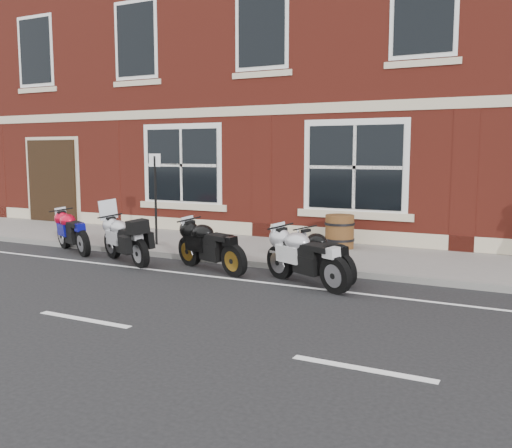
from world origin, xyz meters
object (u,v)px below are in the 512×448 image
object	(u,v)px
moto_sport_silver	(306,255)
moto_naked_black	(324,253)
moto_sport_red	(73,230)
moto_sport_black	(211,244)
barrel_planter	(340,231)
parking_sign	(155,192)
moto_touring_silver	(125,238)

from	to	relation	value
moto_sport_silver	moto_naked_black	xyz separation A→B (m)	(0.09, 0.66, -0.05)
moto_sport_red	moto_sport_black	distance (m)	4.01
moto_sport_red	barrel_planter	distance (m)	6.22
moto_sport_red	moto_sport_silver	distance (m)	6.18
moto_sport_black	moto_sport_silver	size ratio (longest dim) A/B	1.02
moto_sport_red	parking_sign	world-z (taller)	parking_sign
moto_sport_red	moto_sport_black	size ratio (longest dim) A/B	0.94
moto_sport_red	parking_sign	bearing A→B (deg)	-25.13
moto_sport_black	moto_naked_black	bearing A→B (deg)	-60.74
moto_sport_silver	barrel_planter	bearing A→B (deg)	34.80
moto_sport_red	parking_sign	xyz separation A→B (m)	(1.51, 1.18, 0.87)
barrel_planter	parking_sign	world-z (taller)	parking_sign
parking_sign	barrel_planter	bearing A→B (deg)	14.42
moto_touring_silver	parking_sign	distance (m)	1.88
moto_sport_black	barrel_planter	xyz separation A→B (m)	(1.61, 3.06, -0.02)
moto_sport_red	moto_naked_black	distance (m)	6.23
moto_sport_black	moto_sport_silver	xyz separation A→B (m)	(2.15, -0.31, 0.01)
moto_touring_silver	parking_sign	bearing A→B (deg)	40.28
moto_touring_silver	barrel_planter	distance (m)	4.84
moto_touring_silver	moto_sport_black	xyz separation A→B (m)	(2.06, 0.10, -0.01)
moto_naked_black	parking_sign	world-z (taller)	parking_sign
moto_sport_silver	moto_naked_black	bearing A→B (deg)	18.11
moto_sport_red	moto_naked_black	world-z (taller)	moto_sport_red
moto_touring_silver	barrel_planter	bearing A→B (deg)	-23.61
moto_sport_black	barrel_planter	distance (m)	3.46
moto_sport_silver	moto_naked_black	size ratio (longest dim) A/B	1.22
moto_sport_red	moto_sport_black	xyz separation A→B (m)	(3.99, -0.35, 0.01)
moto_sport_red	barrel_planter	size ratio (longest dim) A/B	2.36
moto_touring_silver	moto_sport_red	bearing A→B (deg)	102.63
moto_sport_red	moto_sport_black	world-z (taller)	moto_sport_black
moto_sport_red	moto_sport_black	bearing A→B (deg)	-68.23
moto_touring_silver	moto_sport_black	size ratio (longest dim) A/B	0.95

